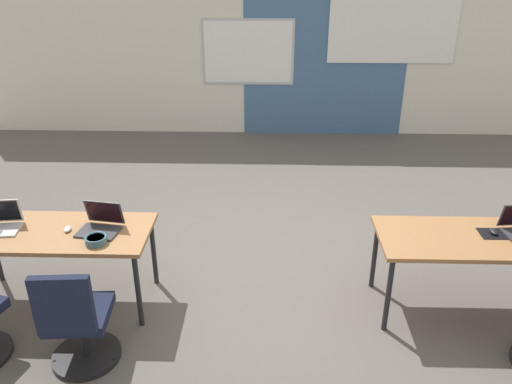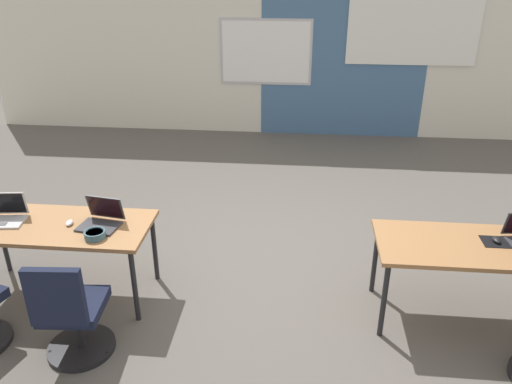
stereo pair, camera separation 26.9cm
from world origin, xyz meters
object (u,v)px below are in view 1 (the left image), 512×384
(laptop_near_left_inner, at_px, (100,225))
(mouse_near_left_inner, at_px, (68,229))
(mouse_near_right_end, at_px, (493,232))
(desk_near_right, at_px, (475,243))
(chair_near_left_inner, at_px, (77,325))
(snack_bowl, at_px, (96,239))
(desk_near_left, at_px, (56,237))

(laptop_near_left_inner, height_order, mouse_near_left_inner, laptop_near_left_inner)
(mouse_near_right_end, bearing_deg, laptop_near_left_inner, -179.49)
(mouse_near_left_inner, bearing_deg, mouse_near_right_end, 0.75)
(desk_near_right, relative_size, laptop_near_left_inner, 4.32)
(chair_near_left_inner, xyz_separation_m, snack_bowl, (0.01, 0.58, 0.38))
(chair_near_left_inner, bearing_deg, mouse_near_left_inner, -73.01)
(mouse_near_right_end, bearing_deg, snack_bowl, -175.76)
(laptop_near_left_inner, bearing_deg, snack_bowl, -73.64)
(mouse_near_right_end, height_order, laptop_near_left_inner, laptop_near_left_inner)
(desk_near_right, relative_size, mouse_near_right_end, 15.12)
(chair_near_left_inner, bearing_deg, mouse_near_right_end, -169.94)
(desk_near_left, relative_size, mouse_near_right_end, 15.12)
(desk_near_right, height_order, chair_near_left_inner, chair_near_left_inner)
(mouse_near_left_inner, distance_m, snack_bowl, 0.36)
(desk_near_right, height_order, mouse_near_right_end, mouse_near_right_end)
(mouse_near_right_end, height_order, mouse_near_left_inner, mouse_near_right_end)
(laptop_near_left_inner, xyz_separation_m, snack_bowl, (0.03, -0.21, -0.01))
(laptop_near_left_inner, distance_m, chair_near_left_inner, 0.88)
(desk_near_left, height_order, mouse_near_left_inner, mouse_near_left_inner)
(desk_near_left, relative_size, mouse_near_left_inner, 15.04)
(snack_bowl, bearing_deg, chair_near_left_inner, -90.62)
(desk_near_right, relative_size, chair_near_left_inner, 1.74)
(desk_near_left, distance_m, snack_bowl, 0.47)
(desk_near_right, bearing_deg, chair_near_left_inner, -166.09)
(laptop_near_left_inner, distance_m, mouse_near_left_inner, 0.28)
(mouse_near_left_inner, distance_m, chair_near_left_inner, 0.90)
(mouse_near_left_inner, bearing_deg, desk_near_left, -177.87)
(mouse_near_right_end, xyz_separation_m, snack_bowl, (-3.23, -0.24, 0.01))
(desk_near_right, xyz_separation_m, chair_near_left_inner, (-3.09, -0.77, -0.28))
(desk_near_left, distance_m, laptop_near_left_inner, 0.41)
(laptop_near_left_inner, bearing_deg, mouse_near_left_inner, -167.24)
(desk_near_left, bearing_deg, laptop_near_left_inner, 3.21)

